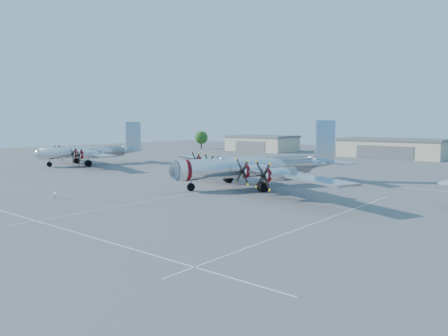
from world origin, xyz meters
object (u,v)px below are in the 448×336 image
Objects in this scene: tree_west at (325,140)px; bomber_west at (89,165)px; hangar_west at (262,143)px; hangar_center at (393,148)px; main_bomber_b29 at (256,186)px; info_placard at (55,194)px; tree_far_west at (201,138)px.

tree_west reaches higher than bomber_west.
tree_west is (20.00, 8.04, 1.51)m from hangar_west.
bomber_west is at bearing -92.21° from hangar_west.
main_bomber_b29 is (2.81, -70.18, -2.71)m from hangar_center.
hangar_west is 0.60× the size of bomber_west.
info_placard is at bearing -93.22° from main_bomber_b29.
hangar_west reaches higher than info_placard.
tree_far_west reaches higher than info_placard.
hangar_center is at bearing 69.88° from bomber_west.
hangar_center reaches higher than info_placard.
hangar_center is at bearing 3.24° from tree_far_west.
main_bomber_b29 is 50.49m from bomber_west.
hangar_center is 4.31× the size of tree_far_west.
hangar_west is at bearing 180.00° from hangar_center.
info_placard is at bearing -81.96° from tree_west.
tree_far_west is 1.00× the size of tree_west.
tree_far_west is at bearing 161.14° from main_bomber_b29.
tree_far_west is at bearing -176.76° from hangar_center.
hangar_west is 0.49× the size of main_bomber_b29.
tree_far_west is at bearing 124.90° from bomber_west.
tree_far_west reaches higher than main_bomber_b29.
tree_west reaches higher than main_bomber_b29.
hangar_center is 4.31× the size of tree_west.
hangar_center is 96.80m from info_placard.
main_bomber_b29 is at bearing -70.43° from tree_west.
main_bomber_b29 is at bearing 58.77° from info_placard.
bomber_west is at bearing -125.41° from hangar_center.
info_placard is (34.74, -96.23, -2.04)m from hangar_west.
main_bomber_b29 is at bearing -55.74° from hangar_west.
main_bomber_b29 reaches higher than info_placard.
tree_west is at bearing 133.00° from main_bomber_b29.
tree_west reaches higher than hangar_center.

